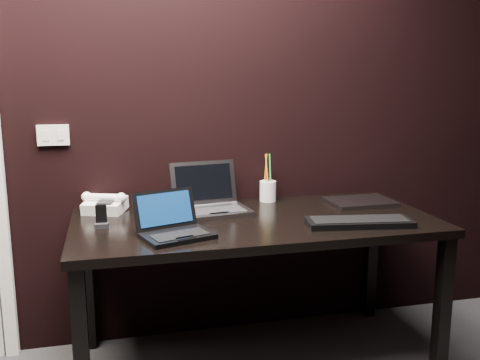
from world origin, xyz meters
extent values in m
plane|color=black|center=(0.00, 1.80, 1.30)|extent=(4.00, 0.00, 4.00)
cube|color=silver|center=(-0.62, 1.79, 1.12)|extent=(0.15, 0.02, 0.10)
cube|color=silver|center=(-0.66, 1.78, 1.12)|extent=(0.03, 0.01, 0.05)
cube|color=silver|center=(-0.58, 1.78, 1.12)|extent=(0.03, 0.01, 0.05)
cube|color=black|center=(0.30, 1.40, 0.72)|extent=(1.70, 0.80, 0.04)
cube|color=black|center=(-0.50, 1.05, 0.35)|extent=(0.06, 0.06, 0.70)
cube|color=black|center=(1.10, 1.05, 0.35)|extent=(0.06, 0.06, 0.70)
cube|color=black|center=(-0.50, 1.75, 0.35)|extent=(0.06, 0.06, 0.70)
cube|color=black|center=(1.10, 1.75, 0.35)|extent=(0.06, 0.06, 0.70)
cube|color=black|center=(-0.10, 1.19, 0.75)|extent=(0.33, 0.27, 0.02)
cube|color=black|center=(-0.09, 1.16, 0.76)|extent=(0.25, 0.17, 0.00)
cube|color=black|center=(-0.07, 1.11, 0.76)|extent=(0.08, 0.05, 0.00)
cube|color=black|center=(-0.13, 1.30, 0.84)|extent=(0.29, 0.14, 0.16)
cube|color=#0A234B|center=(-0.13, 1.30, 0.84)|extent=(0.24, 0.12, 0.13)
cube|color=#9E9EA3|center=(0.12, 1.54, 0.75)|extent=(0.37, 0.29, 0.02)
cube|color=black|center=(0.13, 1.51, 0.77)|extent=(0.30, 0.17, 0.00)
cube|color=#A5A4AA|center=(0.14, 1.44, 0.77)|extent=(0.10, 0.05, 0.00)
cube|color=gray|center=(0.10, 1.69, 0.87)|extent=(0.35, 0.11, 0.21)
cube|color=black|center=(0.10, 1.68, 0.87)|extent=(0.30, 0.09, 0.17)
cube|color=black|center=(0.73, 1.18, 0.75)|extent=(0.50, 0.23, 0.03)
cube|color=black|center=(0.73, 1.18, 0.77)|extent=(0.45, 0.20, 0.00)
cube|color=gray|center=(0.91, 1.55, 0.75)|extent=(0.34, 0.25, 0.02)
cube|color=white|center=(-0.39, 1.70, 0.77)|extent=(0.24, 0.23, 0.08)
cylinder|color=white|center=(-0.39, 1.69, 0.82)|extent=(0.18, 0.10, 0.04)
sphere|color=white|center=(-0.48, 1.72, 0.82)|extent=(0.07, 0.07, 0.05)
sphere|color=white|center=(-0.31, 1.65, 0.82)|extent=(0.07, 0.07, 0.05)
cube|color=black|center=(-0.39, 1.64, 0.80)|extent=(0.09, 0.07, 0.01)
cube|color=black|center=(-0.41, 1.43, 0.79)|extent=(0.05, 0.03, 0.10)
cube|color=black|center=(-0.41, 1.42, 0.75)|extent=(0.06, 0.05, 0.02)
cylinder|color=white|center=(0.46, 1.73, 0.79)|extent=(0.11, 0.11, 0.11)
cylinder|color=orange|center=(0.45, 1.74, 0.92)|extent=(0.01, 0.03, 0.16)
cylinder|color=green|center=(0.47, 1.72, 0.92)|extent=(0.01, 0.03, 0.16)
cylinder|color=black|center=(0.47, 1.74, 0.92)|extent=(0.01, 0.02, 0.16)
cylinder|color=orange|center=(0.45, 1.72, 0.92)|extent=(0.01, 0.04, 0.16)
camera|label=1|loc=(-0.36, -0.96, 1.41)|focal=40.00mm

